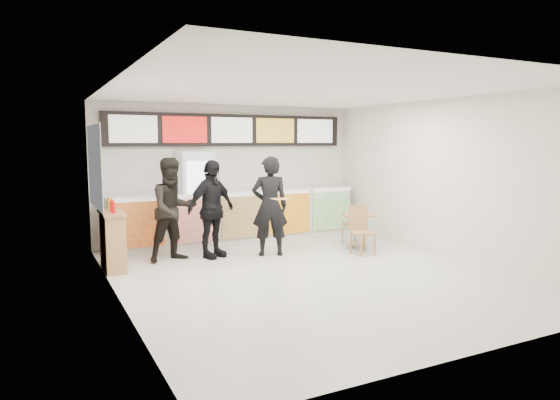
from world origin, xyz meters
TOP-DOWN VIEW (x-y plane):
  - floor at (0.00, 0.00)m, footprint 7.00×7.00m
  - ceiling at (0.00, 0.00)m, footprint 7.00×7.00m
  - wall_back at (0.00, 3.50)m, footprint 6.00×0.00m
  - wall_left at (-3.00, 0.00)m, footprint 0.00×7.00m
  - wall_right at (3.00, 0.00)m, footprint 0.00×7.00m
  - service_counter at (0.00, 3.09)m, footprint 5.56×0.77m
  - menu_board at (0.00, 3.41)m, footprint 5.50×0.14m
  - drinks_fridge at (-0.93, 3.11)m, footprint 0.70×0.67m
  - mirror_panel at (-2.99, 2.45)m, footprint 0.01×2.00m
  - customer_main at (0.07, 1.58)m, footprint 0.81×0.65m
  - customer_left at (-1.70, 1.99)m, footprint 1.06×0.90m
  - customer_mid at (-1.00, 1.91)m, footprint 1.18×0.85m
  - pizza_slice at (0.07, 1.13)m, footprint 0.36×0.36m
  - cafe_table at (1.94, 1.30)m, footprint 1.00×1.52m
  - condiment_ledge at (-2.82, 1.79)m, footprint 0.37×0.90m

SIDE VIEW (x-z plane):
  - floor at x=0.00m, z-range 0.00..0.00m
  - cafe_table at x=1.94m, z-range 0.07..0.94m
  - condiment_ledge at x=-2.82m, z-range -0.09..1.12m
  - service_counter at x=0.00m, z-range 0.00..1.14m
  - customer_mid at x=-1.00m, z-range 0.00..1.86m
  - customer_left at x=-1.70m, z-range 0.00..1.91m
  - customer_main at x=0.07m, z-range 0.00..1.92m
  - drinks_fridge at x=-0.93m, z-range 0.00..2.00m
  - pizza_slice at x=0.07m, z-range 1.15..1.17m
  - wall_back at x=0.00m, z-range -1.50..4.50m
  - wall_left at x=-3.00m, z-range -2.00..5.00m
  - wall_right at x=3.00m, z-range -2.00..5.00m
  - mirror_panel at x=-2.99m, z-range 1.00..2.50m
  - menu_board at x=0.00m, z-range 2.10..2.80m
  - ceiling at x=0.00m, z-range 3.00..3.00m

